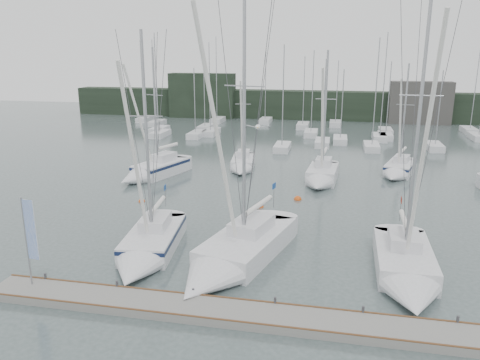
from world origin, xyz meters
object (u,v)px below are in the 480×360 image
sailboat_near_right (407,274)px  buoy_b (298,200)px  sailboat_mid_a (151,171)px  dock_banner (29,234)px  sailboat_mid_b (242,165)px  sailboat_near_left (147,250)px  buoy_a (260,207)px  sailboat_mid_c (321,177)px  sailboat_near_center (229,259)px  sailboat_mid_d (398,171)px  buoy_c (142,202)px

sailboat_near_right → buoy_b: (-6.84, 13.42, -0.58)m
sailboat_near_right → sailboat_mid_a: (-21.31, 17.46, 0.08)m
dock_banner → sailboat_mid_b: bearing=86.4°
sailboat_near_left → sailboat_mid_a: bearing=104.2°
buoy_a → buoy_b: 3.74m
sailboat_mid_c → buoy_a: sailboat_mid_c is taller
sailboat_near_right → sailboat_mid_b: (-13.29, 22.21, -0.06)m
sailboat_near_center → sailboat_near_right: size_ratio=1.04×
sailboat_near_center → sailboat_mid_d: size_ratio=1.48×
sailboat_near_right → buoy_a: sailboat_near_right is taller
sailboat_mid_a → sailboat_mid_b: 9.32m
sailboat_mid_c → dock_banner: size_ratio=2.75×
sailboat_near_right → dock_banner: (-18.54, -4.67, 2.56)m
buoy_a → buoy_c: bearing=-176.3°
sailboat_mid_d → buoy_b: (-8.92, -9.55, -0.56)m
sailboat_near_left → sailboat_mid_c: bearing=56.0°
sailboat_mid_a → sailboat_mid_b: size_ratio=1.18×
sailboat_near_left → sailboat_mid_d: bearing=46.9°
sailboat_near_left → sailboat_near_center: 5.06m
sailboat_mid_b → buoy_b: size_ratio=17.50×
sailboat_mid_a → buoy_b: (14.47, -4.04, -0.65)m
sailboat_near_left → sailboat_mid_d: size_ratio=1.21×
sailboat_mid_d → buoy_a: (-11.69, -12.07, -0.56)m
sailboat_mid_c → sailboat_mid_d: (7.25, 4.40, -0.07)m
sailboat_mid_a → sailboat_mid_c: (16.14, 1.11, -0.03)m
sailboat_mid_d → dock_banner: sailboat_mid_d is taller
sailboat_near_center → sailboat_mid_c: sailboat_near_center is taller
sailboat_near_center → sailboat_mid_d: (11.58, 23.18, -0.04)m
sailboat_mid_d → dock_banner: size_ratio=2.49×
sailboat_mid_a → dock_banner: sailboat_mid_a is taller
sailboat_near_left → sailboat_mid_d: (16.63, 22.84, -0.02)m
buoy_b → sailboat_mid_b: bearing=126.3°
sailboat_near_right → buoy_a: (-9.61, 10.90, -0.58)m
sailboat_mid_a → buoy_b: bearing=2.8°
buoy_a → buoy_c: (-9.61, -0.62, 0.00)m
sailboat_near_right → buoy_c: bearing=153.0°
buoy_b → sailboat_mid_c: bearing=72.0°
sailboat_near_right → sailboat_mid_d: 23.06m
sailboat_mid_d → buoy_c: size_ratio=21.76×
sailboat_near_center → sailboat_mid_b: sailboat_near_center is taller
sailboat_near_left → sailboat_mid_c: (9.38, 18.44, 0.05)m
sailboat_mid_c → sailboat_mid_d: sailboat_mid_c is taller
sailboat_near_left → buoy_b: size_ratio=21.98×
dock_banner → sailboat_mid_a: bearing=104.6°
sailboat_near_left → sailboat_near_center: size_ratio=0.82×
sailboat_near_left → dock_banner: 6.74m
sailboat_mid_b → sailboat_mid_d: sailboat_mid_d is taller
sailboat_mid_b → buoy_c: (-5.93, -11.92, -0.51)m
sailboat_near_right → buoy_b: bearing=118.2°
dock_banner → buoy_a: bearing=67.7°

